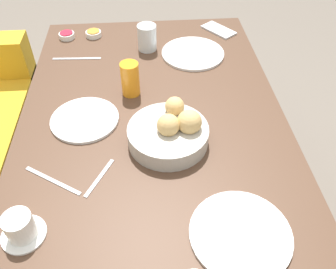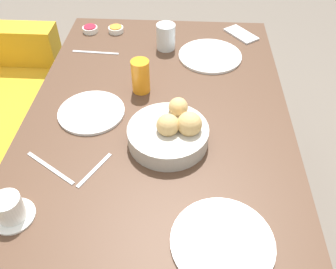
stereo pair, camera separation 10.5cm
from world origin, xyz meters
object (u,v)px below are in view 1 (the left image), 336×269
plate_near_right (193,53)px  knife_silver (53,181)px  spoon_coffee (99,178)px  juice_glass (130,79)px  jam_bowl_honey (94,34)px  plate_near_left (240,234)px  cell_phone (219,30)px  jam_bowl_berry (67,35)px  bread_basket (170,132)px  fork_silver (77,59)px  plate_far_center (85,119)px  water_tumbler (148,37)px  coffee_cup (20,228)px

plate_near_right → knife_silver: plate_near_right is taller
spoon_coffee → juice_glass: bearing=-13.5°
jam_bowl_honey → spoon_coffee: (-0.79, -0.07, -0.01)m
plate_near_right → spoon_coffee: size_ratio=1.91×
plate_near_left → juice_glass: (0.58, 0.26, 0.05)m
juice_glass → spoon_coffee: 0.39m
plate_near_right → cell_phone: 0.23m
jam_bowl_berry → cell_phone: bearing=-89.1°
plate_near_right → jam_bowl_honey: size_ratio=3.83×
jam_bowl_honey → cell_phone: (0.00, -0.55, -0.01)m
bread_basket → plate_near_right: bearing=-15.3°
bread_basket → spoon_coffee: 0.25m
plate_near_left → cell_phone: (0.99, -0.13, -0.00)m
fork_silver → plate_far_center: bearing=-170.3°
water_tumbler → coffee_cup: size_ratio=0.96×
water_tumbler → jam_bowl_honey: bearing=62.1°
jam_bowl_berry → water_tumbler: bearing=-108.7°
fork_silver → plate_near_left: bearing=-150.0°
water_tumbler → jam_bowl_berry: size_ratio=1.57×
bread_basket → coffee_cup: bread_basket is taller
plate_near_left → coffee_cup: coffee_cup is taller
jam_bowl_honey → spoon_coffee: 0.79m
plate_far_center → knife_silver: 0.25m
plate_near_left → coffee_cup: 0.52m
juice_glass → cell_phone: 0.57m
water_tumbler → jam_bowl_honey: (0.12, 0.23, -0.04)m
plate_far_center → water_tumbler: 0.48m
bread_basket → juice_glass: (0.25, 0.12, 0.02)m
plate_near_right → bread_basket: bearing=164.7°
bread_basket → jam_bowl_honey: (0.66, 0.27, -0.03)m
water_tumbler → juice_glass: bearing=166.3°
plate_near_left → water_tumbler: size_ratio=2.40×
bread_basket → plate_near_left: (-0.33, -0.14, -0.03)m
plate_near_right → water_tumbler: size_ratio=2.43×
knife_silver → juice_glass: bearing=-30.0°
plate_near_right → plate_far_center: (-0.37, 0.40, 0.00)m
jam_bowl_honey → knife_silver: 0.79m
bread_basket → cell_phone: 0.72m
bread_basket → fork_silver: bearing=34.3°
jam_bowl_berry → spoon_coffee: jam_bowl_berry is taller
plate_far_center → coffee_cup: (-0.40, 0.11, 0.03)m
juice_glass → plate_near_right: bearing=-46.7°
plate_far_center → coffee_cup: size_ratio=2.04×
bread_basket → knife_silver: size_ratio=1.46×
bread_basket → plate_near_right: (0.48, -0.13, -0.03)m
plate_near_left → plate_near_right: bearing=0.6°
cell_phone → coffee_cup: bearing=145.9°
coffee_cup → fork_silver: 0.78m
bread_basket → cell_phone: size_ratio=1.47×
plate_near_left → plate_near_right: (0.81, 0.01, 0.00)m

